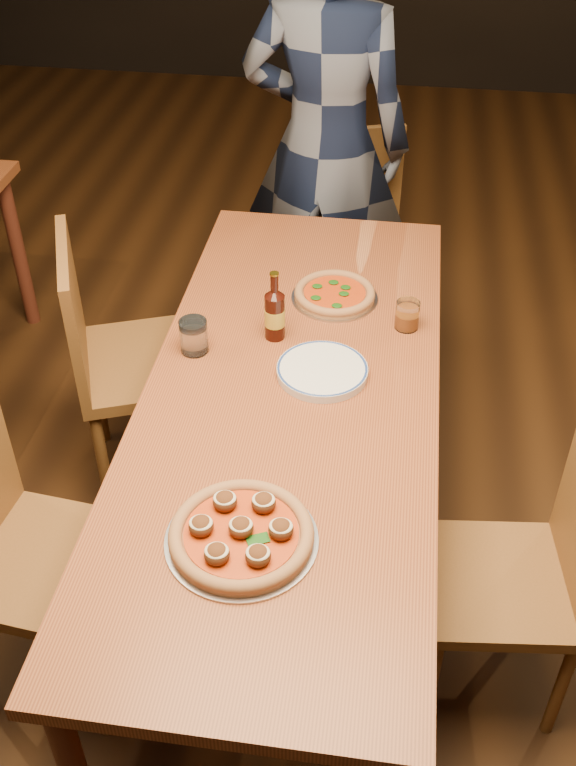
# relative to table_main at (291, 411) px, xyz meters

# --- Properties ---
(ground) EXTENTS (9.00, 9.00, 0.00)m
(ground) POSITION_rel_table_main_xyz_m (0.00, 0.00, -0.68)
(ground) COLOR black
(table_main) EXTENTS (0.80, 2.00, 0.75)m
(table_main) POSITION_rel_table_main_xyz_m (0.00, 0.00, 0.00)
(table_main) COLOR maroon
(table_main) RESTS_ON ground
(chair_main_nw) EXTENTS (0.46, 0.46, 0.90)m
(chair_main_nw) POSITION_rel_table_main_xyz_m (-0.58, -0.43, -0.23)
(chair_main_nw) COLOR brown
(chair_main_nw) RESTS_ON ground
(chair_main_sw) EXTENTS (0.59, 0.59, 0.98)m
(chair_main_sw) POSITION_rel_table_main_xyz_m (-0.54, 0.41, -0.19)
(chair_main_sw) COLOR brown
(chair_main_sw) RESTS_ON ground
(chair_main_e) EXTENTS (0.43, 0.43, 0.84)m
(chair_main_e) POSITION_rel_table_main_xyz_m (0.59, -0.30, -0.26)
(chair_main_e) COLOR brown
(chair_main_e) RESTS_ON ground
(chair_end) EXTENTS (0.56, 0.56, 0.95)m
(chair_end) POSITION_rel_table_main_xyz_m (0.10, 1.23, -0.20)
(chair_end) COLOR brown
(chair_end) RESTS_ON ground
(pizza_meatball) EXTENTS (0.35, 0.35, 0.06)m
(pizza_meatball) POSITION_rel_table_main_xyz_m (-0.04, -0.54, 0.10)
(pizza_meatball) COLOR #B7B7BF
(pizza_meatball) RESTS_ON table_main
(pizza_margherita) EXTENTS (0.27, 0.27, 0.04)m
(pizza_margherita) POSITION_rel_table_main_xyz_m (0.07, 0.47, 0.09)
(pizza_margherita) COLOR #B7B7BF
(pizza_margherita) RESTS_ON table_main
(plate_stack) EXTENTS (0.25, 0.25, 0.02)m
(plate_stack) POSITION_rel_table_main_xyz_m (0.08, 0.09, 0.08)
(plate_stack) COLOR white
(plate_stack) RESTS_ON table_main
(beer_bottle) EXTENTS (0.06, 0.06, 0.21)m
(beer_bottle) POSITION_rel_table_main_xyz_m (-0.08, 0.25, 0.15)
(beer_bottle) COLOR black
(beer_bottle) RESTS_ON table_main
(water_glass) EXTENTS (0.08, 0.08, 0.10)m
(water_glass) POSITION_rel_table_main_xyz_m (-0.30, 0.15, 0.12)
(water_glass) COLOR white
(water_glass) RESTS_ON table_main
(amber_glass) EXTENTS (0.07, 0.07, 0.09)m
(amber_glass) POSITION_rel_table_main_xyz_m (0.30, 0.35, 0.12)
(amber_glass) COLOR #A34C12
(amber_glass) RESTS_ON table_main
(diner) EXTENTS (0.69, 0.48, 1.78)m
(diner) POSITION_rel_table_main_xyz_m (-0.05, 1.31, 0.21)
(diner) COLOR black
(diner) RESTS_ON ground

